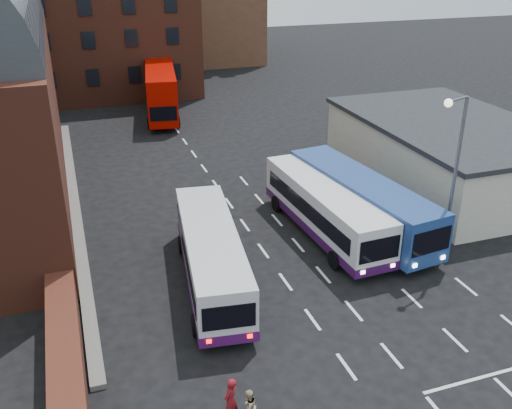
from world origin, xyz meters
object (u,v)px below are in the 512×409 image
object	(u,v)px
bus_white_outbound	(211,253)
bus_red_double	(161,91)
pedestrian_red	(231,400)
bus_white_inbound	(325,207)
pedestrian_beige	(248,407)
bus_blue	(361,200)
street_lamp	(453,165)

from	to	relation	value
bus_white_outbound	bus_red_double	world-z (taller)	bus_red_double
bus_white_outbound	pedestrian_red	size ratio (longest dim) A/B	6.06
bus_white_inbound	bus_red_double	distance (m)	26.72
bus_white_inbound	bus_red_double	xyz separation A→B (m)	(-4.19, 26.38, 0.65)
bus_red_double	pedestrian_beige	xyz separation A→B (m)	(-4.11, -38.04, -1.70)
bus_white_outbound	bus_blue	bearing A→B (deg)	24.40
bus_blue	pedestrian_beige	world-z (taller)	bus_blue
bus_white_inbound	bus_blue	world-z (taller)	bus_blue
bus_blue	pedestrian_red	xyz separation A→B (m)	(-11.00, -11.37, -0.95)
bus_red_double	pedestrian_beige	distance (m)	38.30
bus_white_inbound	bus_blue	xyz separation A→B (m)	(2.17, 0.00, 0.11)
bus_blue	street_lamp	distance (m)	6.02
bus_blue	pedestrian_beige	bearing A→B (deg)	40.73
bus_red_double	pedestrian_red	distance (m)	38.06
bus_white_outbound	pedestrian_beige	world-z (taller)	bus_white_outbound
bus_blue	pedestrian_beige	size ratio (longest dim) A/B	8.52
bus_white_inbound	pedestrian_red	xyz separation A→B (m)	(-8.83, -11.37, -0.84)
pedestrian_beige	bus_white_inbound	bearing A→B (deg)	-153.83
bus_white_inbound	bus_blue	distance (m)	2.18
bus_blue	pedestrian_red	bearing A→B (deg)	38.58
bus_white_inbound	bus_blue	bearing A→B (deg)	177.19
street_lamp	bus_white_outbound	bearing A→B (deg)	172.47
bus_red_double	pedestrian_red	size ratio (longest dim) A/B	6.45
bus_red_double	street_lamp	bearing A→B (deg)	114.54
bus_white_outbound	street_lamp	bearing A→B (deg)	-0.09
bus_white_outbound	bus_white_inbound	bearing A→B (deg)	29.07
bus_white_outbound	bus_white_inbound	xyz separation A→B (m)	(7.22, 2.86, 0.04)
bus_white_outbound	bus_red_double	distance (m)	29.41
bus_white_outbound	bus_blue	xyz separation A→B (m)	(9.39, 2.86, 0.14)
pedestrian_red	bus_white_outbound	bearing A→B (deg)	-143.41
bus_white_inbound	pedestrian_beige	world-z (taller)	bus_white_inbound
pedestrian_beige	bus_blue	bearing A→B (deg)	-160.32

